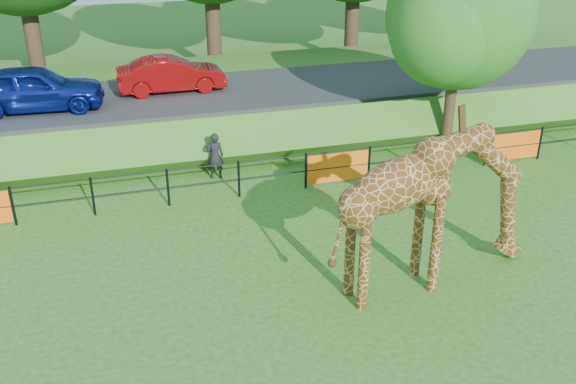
% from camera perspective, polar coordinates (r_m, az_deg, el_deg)
% --- Properties ---
extents(ground, '(90.00, 90.00, 0.00)m').
position_cam_1_polar(ground, '(11.99, 4.53, -16.39)').
color(ground, '#2B5F17').
rests_on(ground, ground).
extents(giraffe, '(5.11, 1.59, 3.60)m').
position_cam_1_polar(giraffe, '(14.04, 13.01, -1.48)').
color(giraffe, '#583212').
rests_on(giraffe, ground).
extents(perimeter_fence, '(28.07, 0.10, 1.10)m').
position_cam_1_polar(perimeter_fence, '(18.23, -4.39, 1.16)').
color(perimeter_fence, black).
rests_on(perimeter_fence, ground).
extents(embankment, '(40.00, 9.00, 1.30)m').
position_cam_1_polar(embankment, '(25.13, -8.21, 8.03)').
color(embankment, '#2B5F17').
rests_on(embankment, ground).
extents(road, '(40.00, 5.00, 0.12)m').
position_cam_1_polar(road, '(23.51, -7.72, 8.67)').
color(road, '#2D2D30').
rests_on(road, embankment).
extents(car_blue, '(4.48, 2.06, 1.49)m').
position_cam_1_polar(car_blue, '(22.59, -21.66, 8.57)').
color(car_blue, '#122599').
rests_on(car_blue, road).
extents(car_red, '(3.80, 1.36, 1.25)m').
position_cam_1_polar(car_red, '(23.55, -10.33, 10.25)').
color(car_red, '#9D0B0C').
rests_on(car_red, road).
extents(visitor, '(0.57, 0.42, 1.44)m').
position_cam_1_polar(visitor, '(19.48, -6.51, 3.22)').
color(visitor, black).
rests_on(visitor, ground).
extents(tree_east, '(5.40, 4.71, 6.76)m').
position_cam_1_polar(tree_east, '(21.38, 15.15, 14.46)').
color(tree_east, '#362618').
rests_on(tree_east, ground).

